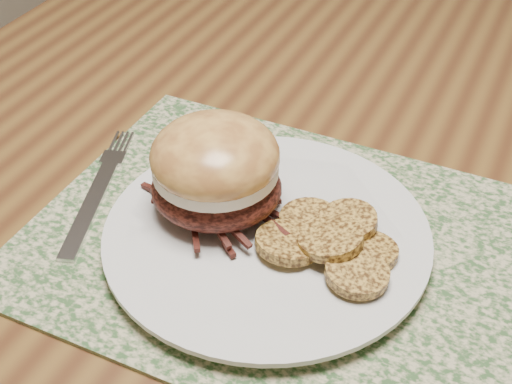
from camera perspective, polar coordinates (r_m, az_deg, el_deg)
placemat at (r=0.61m, az=3.08°, el=-4.48°), size 0.45×0.33×0.00m
dinner_plate at (r=0.60m, az=0.87°, el=-3.59°), size 0.26×0.26×0.02m
pork_sandwich at (r=0.60m, az=-3.25°, el=1.81°), size 0.14×0.13×0.09m
roasted_potatoes at (r=0.58m, az=6.06°, el=-3.87°), size 0.13×0.11×0.03m
fork at (r=0.68m, az=-12.45°, el=0.26°), size 0.08×0.19×0.00m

